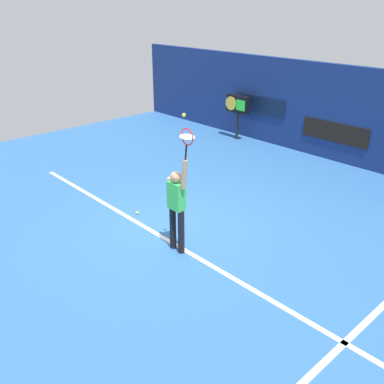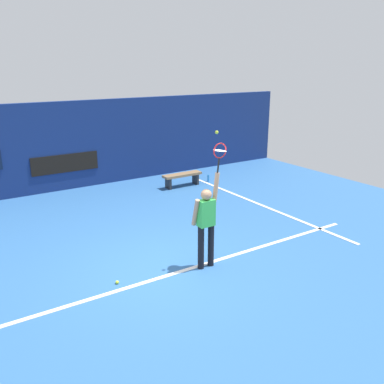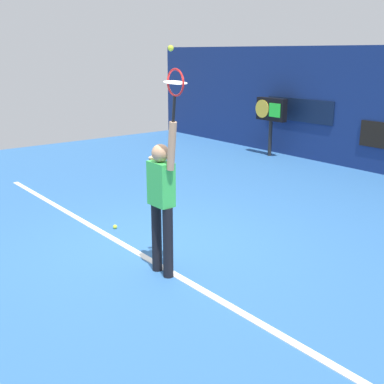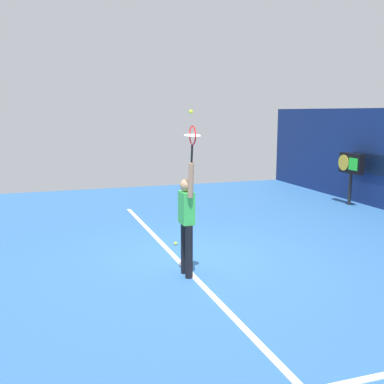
% 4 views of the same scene
% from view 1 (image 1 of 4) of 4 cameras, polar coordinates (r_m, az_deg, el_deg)
% --- Properties ---
extents(ground_plane, '(18.00, 18.00, 0.00)m').
position_cam_1_polar(ground_plane, '(9.50, -2.91, -4.98)').
color(ground_plane, '#2D609E').
extents(back_wall, '(18.00, 0.20, 2.90)m').
position_cam_1_polar(back_wall, '(13.99, 18.88, 9.71)').
color(back_wall, navy).
rests_on(back_wall, ground_plane).
extents(sponsor_banner_center, '(2.20, 0.03, 0.60)m').
position_cam_1_polar(sponsor_banner_center, '(14.02, 18.34, 7.49)').
color(sponsor_banner_center, black).
extents(sponsor_banner_portside, '(2.20, 0.03, 0.60)m').
position_cam_1_polar(sponsor_banner_portside, '(15.54, 8.81, 11.31)').
color(sponsor_banner_portside, '#0C1933').
extents(court_baseline, '(10.00, 0.10, 0.01)m').
position_cam_1_polar(court_baseline, '(9.31, -4.53, -5.63)').
color(court_baseline, white).
rests_on(court_baseline, ground_plane).
extents(tennis_player, '(0.56, 0.31, 1.99)m').
position_cam_1_polar(tennis_player, '(8.29, -2.04, -1.65)').
color(tennis_player, black).
rests_on(tennis_player, ground_plane).
extents(tennis_racket, '(0.35, 0.27, 0.62)m').
position_cam_1_polar(tennis_racket, '(7.57, -0.67, 7.07)').
color(tennis_racket, black).
extents(tennis_ball, '(0.07, 0.07, 0.07)m').
position_cam_1_polar(tennis_ball, '(7.52, -1.09, 10.12)').
color(tennis_ball, '#CCE033').
extents(scoreboard_clock, '(0.96, 0.20, 1.57)m').
position_cam_1_polar(scoreboard_clock, '(15.57, 6.05, 11.26)').
color(scoreboard_clock, black).
rests_on(scoreboard_clock, ground_plane).
extents(spare_ball, '(0.07, 0.07, 0.07)m').
position_cam_1_polar(spare_ball, '(10.22, -7.27, -2.75)').
color(spare_ball, '#CCE033').
rests_on(spare_ball, ground_plane).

